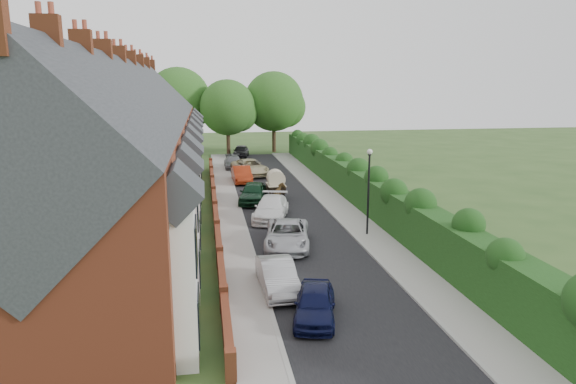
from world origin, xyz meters
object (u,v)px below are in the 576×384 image
Objects in this scene: car_grey at (233,162)px; car_black at (241,151)px; lamppost at (369,181)px; horse at (280,194)px; horse_cart at (276,182)px; car_silver_b at (287,235)px; car_green at (253,193)px; car_silver_a at (277,276)px; car_beige at (250,167)px; car_white at (271,208)px; car_red at (242,174)px; car_navy at (315,303)px.

car_grey is 8.63m from car_black.
horse is at bearing 114.43° from lamppost.
car_black is (-5.00, 34.07, -2.57)m from lamppost.
car_grey is 15.10m from horse_cart.
horse_cart reaches higher than horse.
car_black is at bearing 100.37° from car_silver_b.
car_green reaches higher than horse.
car_black is at bearing 98.35° from lamppost.
car_green is at bearing 86.12° from car_silver_a.
car_white is at bearing -104.14° from car_beige.
car_black is at bearing -73.99° from horse.
lamppost is 7.37m from car_white.
horse_cart is at bearing -77.25° from car_black.
car_white is at bearing -69.22° from car_green.
car_grey is (-1.29, 20.91, -0.07)m from car_white.
car_green is at bearing -87.76° from car_grey.
lamppost is 22.14m from car_beige.
car_red reaches higher than car_black.
car_red is (-0.73, 28.00, 0.09)m from car_navy.
car_beige is 4.37m from car_grey.
car_white reaches higher than car_grey.
lamppost is at bearing -27.99° from car_white.
horse is at bearing 79.35° from car_silver_a.
car_beige is at bearing -71.56° from horse.
car_black is at bearing 86.09° from car_silver_a.
car_red is 0.81× the size of car_beige.
car_green is 1.08× the size of car_black.
car_black is at bearing 100.63° from car_green.
car_green is 8.20m from car_red.
lamppost is at bearing -90.63° from car_beige.
car_grey is 2.51× the size of horse.
car_silver_a is at bearing -131.32° from lamppost.
car_silver_a is at bearing -92.86° from car_silver_b.
car_green is (-0.83, 10.97, 0.07)m from car_silver_b.
car_red is 9.35m from horse.
car_navy is 20.93m from horse_cart.
car_red is at bearing -63.11° from horse.
car_grey is at bearing 88.04° from car_silver_a.
car_white is at bearing 101.44° from car_silver_b.
horse is at bearing 88.33° from car_white.
lamppost is 11.51m from car_green.
car_green is 1.00× the size of car_grey.
car_grey is at bearing 99.33° from horse_cart.
lamppost reaches higher than car_red.
car_black reaches higher than car_grey.
car_navy is at bearing -76.08° from car_green.
lamppost is at bearing -71.46° from car_black.
horse_cart is (2.45, -14.88, 0.64)m from car_grey.
car_white and car_red have the same top height.
car_grey is at bearing 90.27° from car_red.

